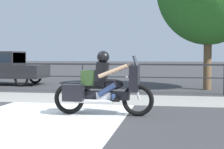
% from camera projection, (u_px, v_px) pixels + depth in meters
% --- Properties ---
extents(ground_plane, '(120.00, 120.00, 0.00)m').
position_uv_depth(ground_plane, '(25.00, 117.00, 7.85)').
color(ground_plane, '#38383A').
extents(sidewalk_band, '(44.00, 2.40, 0.01)m').
position_uv_depth(sidewalk_band, '(69.00, 98.00, 11.19)').
color(sidewalk_band, '#99968E').
rests_on(sidewalk_band, ground).
extents(crosswalk_band, '(3.62, 6.00, 0.01)m').
position_uv_depth(crosswalk_band, '(41.00, 119.00, 7.57)').
color(crosswalk_band, silver).
rests_on(crosswalk_band, ground).
extents(fence_railing, '(36.00, 0.05, 1.10)m').
position_uv_depth(fence_railing, '(83.00, 70.00, 12.82)').
color(fence_railing, '#232326').
rests_on(fence_railing, ground).
extents(motorcycle, '(2.40, 0.76, 1.52)m').
position_uv_depth(motorcycle, '(102.00, 87.00, 8.08)').
color(motorcycle, black).
rests_on(motorcycle, ground).
extents(parked_car, '(4.00, 1.71, 1.57)m').
position_uv_depth(parked_car, '(2.00, 66.00, 16.18)').
color(parked_car, '#232326').
rests_on(parked_car, ground).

